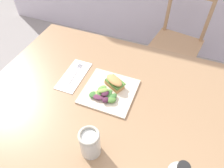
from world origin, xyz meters
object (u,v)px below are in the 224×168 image
at_px(dining_table, 111,112).
at_px(plate_lunch, 109,91).
at_px(sandwich_half_front, 114,82).
at_px(fork_on_napkin, 75,73).
at_px(mason_jar_iced_tea, 90,144).
at_px(chair_wooden_far, 177,43).

distance_m(dining_table, plate_lunch, 0.13).
xyz_separation_m(dining_table, sandwich_half_front, (-0.01, 0.08, 0.15)).
bearing_deg(fork_on_napkin, mason_jar_iced_tea, -53.81).
bearing_deg(chair_wooden_far, fork_on_napkin, -117.30).
xyz_separation_m(dining_table, fork_on_napkin, (-0.25, 0.09, 0.12)).
distance_m(chair_wooden_far, mason_jar_iced_tea, 1.35).
height_order(fork_on_napkin, mason_jar_iced_tea, mason_jar_iced_tea).
xyz_separation_m(sandwich_half_front, mason_jar_iced_tea, (0.04, -0.36, 0.02)).
xyz_separation_m(dining_table, mason_jar_iced_tea, (0.02, -0.28, 0.17)).
distance_m(plate_lunch, sandwich_half_front, 0.05).
height_order(dining_table, fork_on_napkin, fork_on_napkin).
distance_m(fork_on_napkin, mason_jar_iced_tea, 0.47).
distance_m(sandwich_half_front, fork_on_napkin, 0.24).
bearing_deg(plate_lunch, fork_on_napkin, 166.46).
xyz_separation_m(plate_lunch, fork_on_napkin, (-0.23, 0.05, 0.00)).
bearing_deg(sandwich_half_front, plate_lunch, -108.77).
bearing_deg(chair_wooden_far, dining_table, -102.29).
bearing_deg(dining_table, sandwich_half_front, 98.66).
bearing_deg(chair_wooden_far, mason_jar_iced_tea, -98.58).
distance_m(plate_lunch, fork_on_napkin, 0.23).
bearing_deg(fork_on_napkin, chair_wooden_far, 62.70).
bearing_deg(sandwich_half_front, chair_wooden_far, 75.98).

